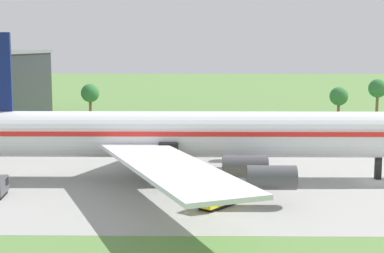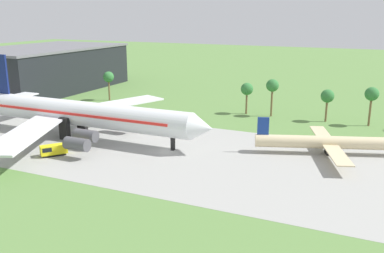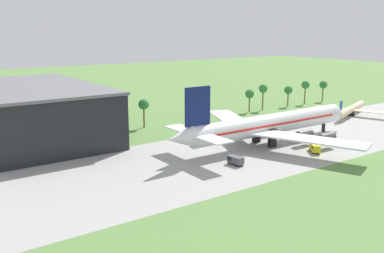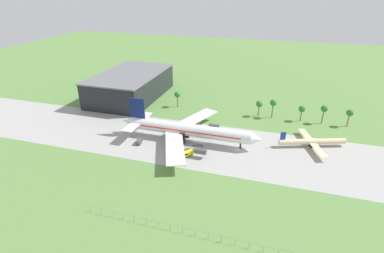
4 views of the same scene
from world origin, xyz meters
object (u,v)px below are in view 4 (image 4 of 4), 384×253
Objects in this scene: baggage_tug at (139,141)px; no_stopping_sign at (222,240)px; regional_aircraft at (312,142)px; catering_van at (187,154)px; jet_airliner at (187,130)px; terminal_building at (131,85)px.

no_stopping_sign is (49.42, -47.19, -0.12)m from baggage_tug.
catering_van is at bearing -154.45° from regional_aircraft.
jet_airliner reaches higher than baggage_tug.
baggage_tug reaches higher than no_stopping_sign.
jet_airliner is 16.17× the size of baggage_tug.
regional_aircraft is (56.34, 11.26, -3.22)m from jet_airliner.
jet_airliner reaches higher than no_stopping_sign.
regional_aircraft is at bearing -18.18° from terminal_building.
regional_aircraft is at bearing 11.30° from jet_airliner.
catering_van is 0.09× the size of terminal_building.
terminal_building is at bearing 133.59° from catering_van.
no_stopping_sign is (-27.78, -67.92, -1.49)m from regional_aircraft.
jet_airliner is 23.37m from baggage_tug.
baggage_tug is (-77.20, -20.73, -1.37)m from regional_aircraft.
no_stopping_sign is (24.38, -42.99, -0.21)m from catering_van.
jet_airliner is 57.54m from regional_aircraft.
no_stopping_sign is at bearing -60.44° from catering_van.
jet_airliner is at bearing 106.97° from catering_van.
terminal_building is (-58.26, 61.20, 6.88)m from catering_van.
baggage_tug is 0.07× the size of terminal_building.
jet_airliner is 1.13× the size of terminal_building.
terminal_building reaches higher than baggage_tug.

